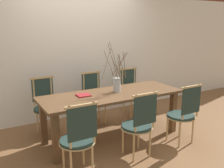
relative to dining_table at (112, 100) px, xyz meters
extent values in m
plane|color=brown|center=(0.00, 0.00, -0.63)|extent=(16.00, 16.00, 0.00)
cube|color=silver|center=(0.00, 1.25, 0.54)|extent=(12.00, 0.06, 2.35)
cube|color=brown|center=(0.00, 0.00, 0.09)|extent=(2.24, 0.82, 0.04)
cube|color=brown|center=(-1.02, -0.30, -0.28)|extent=(0.09, 0.09, 0.70)
cube|color=brown|center=(1.02, -0.30, -0.28)|extent=(0.09, 0.09, 0.70)
cube|color=brown|center=(-1.02, 0.30, -0.28)|extent=(0.09, 0.09, 0.70)
cube|color=brown|center=(1.02, 0.30, -0.28)|extent=(0.09, 0.09, 0.70)
cylinder|color=#233833|center=(-0.86, -0.66, -0.20)|extent=(0.41, 0.41, 0.04)
cylinder|color=tan|center=(-0.86, -0.66, -0.22)|extent=(0.44, 0.44, 0.01)
cylinder|color=tan|center=(-1.00, -0.52, -0.42)|extent=(0.03, 0.03, 0.42)
cylinder|color=tan|center=(-0.73, -0.52, -0.42)|extent=(0.03, 0.03, 0.42)
cylinder|color=tan|center=(-1.00, -0.79, -0.42)|extent=(0.03, 0.03, 0.42)
cylinder|color=tan|center=(-0.73, -0.79, -0.42)|extent=(0.03, 0.03, 0.42)
cylinder|color=tan|center=(-1.01, -0.83, 0.06)|extent=(0.03, 0.03, 0.49)
cylinder|color=tan|center=(-0.72, -0.83, 0.06)|extent=(0.03, 0.03, 0.49)
cube|color=#233833|center=(-0.86, -0.84, 0.09)|extent=(0.35, 0.02, 0.39)
cube|color=tan|center=(-0.86, -0.83, 0.29)|extent=(0.39, 0.03, 0.03)
cylinder|color=#233833|center=(0.01, -0.66, -0.20)|extent=(0.41, 0.41, 0.04)
cylinder|color=tan|center=(0.01, -0.66, -0.22)|extent=(0.44, 0.44, 0.01)
cylinder|color=tan|center=(-0.12, -0.52, -0.42)|extent=(0.03, 0.03, 0.42)
cylinder|color=tan|center=(0.15, -0.52, -0.42)|extent=(0.03, 0.03, 0.42)
cylinder|color=tan|center=(-0.12, -0.79, -0.42)|extent=(0.03, 0.03, 0.42)
cylinder|color=tan|center=(0.15, -0.79, -0.42)|extent=(0.03, 0.03, 0.42)
cylinder|color=tan|center=(-0.13, -0.83, 0.06)|extent=(0.03, 0.03, 0.49)
cylinder|color=tan|center=(0.16, -0.83, 0.06)|extent=(0.03, 0.03, 0.49)
cube|color=#233833|center=(0.01, -0.84, 0.09)|extent=(0.35, 0.02, 0.39)
cube|color=tan|center=(0.01, -0.83, 0.29)|extent=(0.39, 0.03, 0.03)
cylinder|color=#233833|center=(0.83, -0.66, -0.20)|extent=(0.41, 0.41, 0.04)
cylinder|color=tan|center=(0.83, -0.66, -0.22)|extent=(0.44, 0.44, 0.01)
cylinder|color=tan|center=(0.70, -0.52, -0.42)|extent=(0.03, 0.03, 0.42)
cylinder|color=tan|center=(0.97, -0.52, -0.42)|extent=(0.03, 0.03, 0.42)
cylinder|color=tan|center=(0.70, -0.79, -0.42)|extent=(0.03, 0.03, 0.42)
cylinder|color=tan|center=(0.97, -0.79, -0.42)|extent=(0.03, 0.03, 0.42)
cylinder|color=tan|center=(0.69, -0.83, 0.06)|extent=(0.03, 0.03, 0.49)
cylinder|color=tan|center=(0.98, -0.83, 0.06)|extent=(0.03, 0.03, 0.49)
cube|color=#233833|center=(0.83, -0.84, 0.09)|extent=(0.35, 0.02, 0.39)
cube|color=tan|center=(0.83, -0.83, 0.29)|extent=(0.39, 0.03, 0.03)
cylinder|color=#233833|center=(-0.86, 0.66, -0.20)|extent=(0.41, 0.41, 0.04)
cylinder|color=tan|center=(-0.86, 0.66, -0.22)|extent=(0.44, 0.44, 0.01)
cylinder|color=tan|center=(-0.73, 0.52, -0.42)|extent=(0.03, 0.03, 0.42)
cylinder|color=tan|center=(-1.00, 0.52, -0.42)|extent=(0.03, 0.03, 0.42)
cylinder|color=tan|center=(-0.73, 0.79, -0.42)|extent=(0.03, 0.03, 0.42)
cylinder|color=tan|center=(-1.00, 0.79, -0.42)|extent=(0.03, 0.03, 0.42)
cylinder|color=tan|center=(-0.72, 0.83, 0.06)|extent=(0.03, 0.03, 0.49)
cylinder|color=tan|center=(-1.01, 0.83, 0.06)|extent=(0.03, 0.03, 0.49)
cube|color=#233833|center=(-0.86, 0.84, 0.09)|extent=(0.35, 0.02, 0.39)
cube|color=tan|center=(-0.86, 0.83, 0.29)|extent=(0.39, 0.03, 0.03)
cylinder|color=#233833|center=(0.03, 0.66, -0.20)|extent=(0.41, 0.41, 0.04)
cylinder|color=tan|center=(0.03, 0.66, -0.22)|extent=(0.44, 0.44, 0.01)
cylinder|color=tan|center=(0.16, 0.52, -0.42)|extent=(0.03, 0.03, 0.42)
cylinder|color=tan|center=(-0.11, 0.52, -0.42)|extent=(0.03, 0.03, 0.42)
cylinder|color=tan|center=(0.16, 0.79, -0.42)|extent=(0.03, 0.03, 0.42)
cylinder|color=tan|center=(-0.11, 0.79, -0.42)|extent=(0.03, 0.03, 0.42)
cylinder|color=tan|center=(0.17, 0.83, 0.06)|extent=(0.03, 0.03, 0.49)
cylinder|color=tan|center=(-0.12, 0.83, 0.06)|extent=(0.03, 0.03, 0.49)
cube|color=#233833|center=(0.03, 0.84, 0.09)|extent=(0.35, 0.02, 0.39)
cube|color=tan|center=(0.03, 0.83, 0.29)|extent=(0.39, 0.03, 0.03)
cylinder|color=#233833|center=(0.86, 0.66, -0.20)|extent=(0.41, 0.41, 0.04)
cylinder|color=tan|center=(0.86, 0.66, -0.22)|extent=(0.44, 0.44, 0.01)
cylinder|color=tan|center=(0.99, 0.52, -0.42)|extent=(0.03, 0.03, 0.42)
cylinder|color=tan|center=(0.72, 0.52, -0.42)|extent=(0.03, 0.03, 0.42)
cylinder|color=tan|center=(0.99, 0.79, -0.42)|extent=(0.03, 0.03, 0.42)
cylinder|color=tan|center=(0.72, 0.79, -0.42)|extent=(0.03, 0.03, 0.42)
cylinder|color=tan|center=(1.00, 0.83, 0.06)|extent=(0.03, 0.03, 0.49)
cylinder|color=tan|center=(0.71, 0.83, 0.06)|extent=(0.03, 0.03, 0.49)
cube|color=#233833|center=(0.86, 0.84, 0.09)|extent=(0.35, 0.02, 0.39)
cube|color=tan|center=(0.86, 0.83, 0.29)|extent=(0.39, 0.03, 0.03)
cylinder|color=#B2BCC1|center=(0.12, 0.05, 0.22)|extent=(0.12, 0.12, 0.22)
cylinder|color=brown|center=(0.01, 0.19, 0.56)|extent=(0.29, 0.22, 0.46)
cylinder|color=brown|center=(0.21, 0.09, 0.53)|extent=(0.09, 0.19, 0.40)
cylinder|color=brown|center=(0.22, 0.14, 0.53)|extent=(0.18, 0.21, 0.39)
cylinder|color=brown|center=(0.15, 0.03, 0.52)|extent=(0.06, 0.08, 0.38)
cylinder|color=brown|center=(0.15, -0.05, 0.53)|extent=(0.20, 0.07, 0.40)
cylinder|color=brown|center=(-0.02, 0.03, 0.54)|extent=(0.05, 0.29, 0.43)
cylinder|color=brown|center=(0.07, -0.01, 0.50)|extent=(0.13, 0.10, 0.34)
cylinder|color=brown|center=(0.20, -0.03, 0.54)|extent=(0.18, 0.18, 0.43)
cylinder|color=brown|center=(0.05, -0.01, 0.61)|extent=(0.13, 0.15, 0.57)
cylinder|color=brown|center=(0.14, 0.00, 0.50)|extent=(0.11, 0.05, 0.35)
cylinder|color=brown|center=(0.03, 0.01, 0.60)|extent=(0.09, 0.19, 0.54)
cube|color=maroon|center=(-0.44, 0.10, 0.12)|extent=(0.20, 0.20, 0.02)
camera|label=1|loc=(-1.86, -3.25, 1.16)|focal=40.00mm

